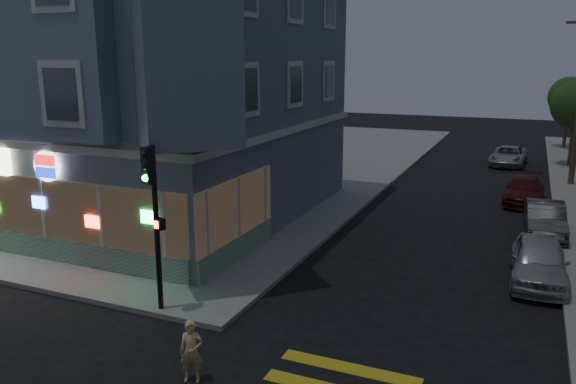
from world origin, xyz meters
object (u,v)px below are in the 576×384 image
Objects in this scene: street_tree_far at (569,97)px; parked_car_d at (508,156)px; parked_car_b at (545,219)px; traffic_signal at (153,202)px; street_tree_near at (576,105)px; running_child at (191,351)px; parked_car_a at (539,261)px; parked_car_c at (524,190)px.

parked_car_d is at bearing -112.39° from street_tree_far.
traffic_signal is (-9.61, -11.78, 2.52)m from parked_car_b.
parked_car_b is at bearing -95.82° from street_tree_near.
street_tree_far reaches higher than running_child.
parked_car_b is at bearing -78.82° from parked_car_d.
parked_car_a is at bearing 53.93° from traffic_signal.
street_tree_far is 29.48m from parked_car_a.
parked_car_a is 0.92× the size of parked_car_d.
street_tree_near is 8.00m from street_tree_far.
parked_car_a reaches higher than parked_car_d.
street_tree_far is 1.27× the size of parked_car_c.
parked_car_d is 0.98× the size of traffic_signal.
running_child reaches higher than parked_car_a.
street_tree_near is 11.60m from parked_car_c.
street_tree_far reaches higher than parked_car_b.
street_tree_near is at bearing 15.46° from parked_car_d.
parked_car_d is at bearing 58.30° from running_child.
parked_car_c is (6.21, 19.31, -0.08)m from running_child.
street_tree_near is 4.96m from parked_car_d.
street_tree_far is 39.26m from running_child.
running_child is 0.33× the size of parked_car_c.
parked_car_c is 0.93× the size of traffic_signal.
street_tree_far is 24.31m from parked_car_b.
traffic_signal reaches higher than parked_car_a.
parked_car_b is at bearing -78.45° from parked_car_c.
parked_car_a is (6.82, 8.91, -0.00)m from running_child.
street_tree_near is at bearing 79.62° from parked_car_c.
traffic_signal is at bearing -107.42° from street_tree_far.
running_child is 4.26m from traffic_signal.
street_tree_far reaches higher than parked_car_d.
street_tree_far is 10.02m from parked_car_d.
running_child reaches higher than parked_car_d.
running_child is 20.29m from parked_car_c.
running_child is 11.22m from parked_car_a.
street_tree_far reaches higher than parked_car_c.
parked_car_b is (7.05, 14.11, -0.04)m from running_child.
street_tree_near is 1.21× the size of parked_car_d.
parked_car_b is (-1.63, -24.04, -3.28)m from street_tree_far.
running_child is at bearing -128.92° from parked_car_a.
parked_car_c is 10.16m from parked_car_d.
parked_car_a reaches higher than parked_car_b.
street_tree_far is 1.31× the size of parked_car_a.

